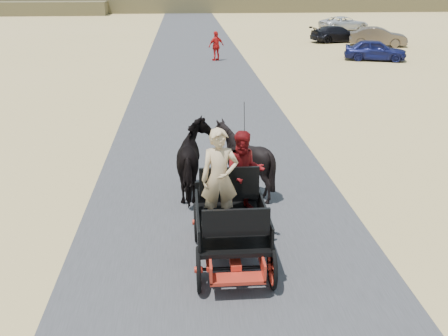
{
  "coord_description": "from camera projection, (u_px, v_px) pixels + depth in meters",
  "views": [
    {
      "loc": [
        -0.68,
        -7.29,
        4.99
      ],
      "look_at": [
        0.07,
        2.27,
        1.2
      ],
      "focal_mm": 40.0,
      "sensor_mm": 36.0,
      "label": 1
    }
  ],
  "objects": [
    {
      "name": "ground",
      "position": [
        230.0,
        280.0,
        8.64
      ],
      "size": [
        140.0,
        140.0,
        0.0
      ],
      "primitive_type": "plane",
      "color": "tan"
    },
    {
      "name": "road",
      "position": [
        230.0,
        280.0,
        8.64
      ],
      "size": [
        6.0,
        140.0,
        0.01
      ],
      "primitive_type": "cube",
      "color": "#38383A",
      "rests_on": "ground"
    },
    {
      "name": "ridge_far",
      "position": [
        188.0,
        2.0,
        65.69
      ],
      "size": [
        140.0,
        6.0,
        2.4
      ],
      "primitive_type": "cube",
      "color": "brown",
      "rests_on": "ground"
    },
    {
      "name": "carriage",
      "position": [
        231.0,
        242.0,
        9.14
      ],
      "size": [
        1.3,
        2.4,
        0.72
      ],
      "primitive_type": null,
      "color": "black",
      "rests_on": "ground"
    },
    {
      "name": "horse_left",
      "position": [
        196.0,
        161.0,
        11.7
      ],
      "size": [
        0.91,
        2.01,
        1.7
      ],
      "primitive_type": "imported",
      "rotation": [
        0.0,
        0.0,
        3.14
      ],
      "color": "black",
      "rests_on": "ground"
    },
    {
      "name": "horse_right",
      "position": [
        243.0,
        159.0,
        11.78
      ],
      "size": [
        1.37,
        1.54,
        1.7
      ],
      "primitive_type": "imported",
      "rotation": [
        0.0,
        0.0,
        3.14
      ],
      "color": "black",
      "rests_on": "ground"
    },
    {
      "name": "driver_man",
      "position": [
        220.0,
        178.0,
        8.71
      ],
      "size": [
        0.66,
        0.43,
        1.8
      ],
      "primitive_type": "imported",
      "color": "tan",
      "rests_on": "carriage"
    },
    {
      "name": "passenger_woman",
      "position": [
        244.0,
        172.0,
        9.3
      ],
      "size": [
        0.77,
        0.6,
        1.58
      ],
      "primitive_type": "imported",
      "color": "#660C0F",
      "rests_on": "carriage"
    },
    {
      "name": "pedestrian",
      "position": [
        216.0,
        46.0,
        29.58
      ],
      "size": [
        1.09,
        0.84,
        1.73
      ],
      "primitive_type": "imported",
      "rotation": [
        0.0,
        0.0,
        3.63
      ],
      "color": "red",
      "rests_on": "ground"
    },
    {
      "name": "car_a",
      "position": [
        375.0,
        50.0,
        29.78
      ],
      "size": [
        3.87,
        2.44,
        1.23
      ],
      "primitive_type": "imported",
      "rotation": [
        0.0,
        0.0,
        1.27
      ],
      "color": "navy",
      "rests_on": "ground"
    },
    {
      "name": "car_b",
      "position": [
        378.0,
        37.0,
        35.49
      ],
      "size": [
        4.19,
        2.41,
        1.31
      ],
      "primitive_type": "imported",
      "rotation": [
        0.0,
        0.0,
        1.29
      ],
      "color": "brown",
      "rests_on": "ground"
    },
    {
      "name": "car_c",
      "position": [
        337.0,
        34.0,
        37.54
      ],
      "size": [
        4.33,
        2.4,
        1.19
      ],
      "primitive_type": "imported",
      "rotation": [
        0.0,
        0.0,
        1.76
      ],
      "color": "black",
      "rests_on": "ground"
    },
    {
      "name": "car_d",
      "position": [
        344.0,
        23.0,
        44.88
      ],
      "size": [
        4.84,
        3.14,
        1.24
      ],
      "primitive_type": "imported",
      "rotation": [
        0.0,
        0.0,
        1.83
      ],
      "color": "silver",
      "rests_on": "ground"
    }
  ]
}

